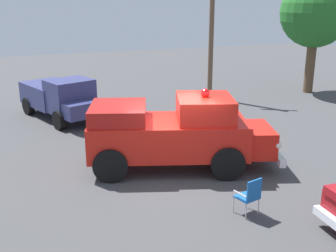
{
  "coord_description": "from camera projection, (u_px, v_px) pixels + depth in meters",
  "views": [
    {
      "loc": [
        -11.05,
        4.45,
        5.28
      ],
      "look_at": [
        0.47,
        0.01,
        1.4
      ],
      "focal_mm": 44.01,
      "sensor_mm": 36.0,
      "label": 1
    }
  ],
  "objects": [
    {
      "name": "ground_plane",
      "position": [
        174.0,
        172.0,
        12.95
      ],
      "size": [
        60.0,
        60.0,
        0.0
      ],
      "primitive_type": "plane",
      "color": "#424244"
    },
    {
      "name": "utility_pole",
      "position": [
        212.0,
        26.0,
        21.31
      ],
      "size": [
        0.97,
        1.52,
        7.42
      ],
      "color": "brown",
      "rests_on": "ground"
    },
    {
      "name": "parked_pickup",
      "position": [
        61.0,
        97.0,
        18.47
      ],
      "size": [
        5.13,
        3.34,
        1.9
      ],
      "color": "black",
      "rests_on": "ground"
    },
    {
      "name": "vintage_fire_truck",
      "position": [
        175.0,
        132.0,
        13.01
      ],
      "size": [
        4.0,
        6.33,
        2.59
      ],
      "color": "black",
      "rests_on": "ground"
    },
    {
      "name": "lawn_chair_near_truck",
      "position": [
        197.0,
        120.0,
        16.41
      ],
      "size": [
        0.69,
        0.69,
        1.02
      ],
      "color": "#B7BABF",
      "rests_on": "ground"
    },
    {
      "name": "spectator_seated",
      "position": [
        196.0,
        118.0,
        16.26
      ],
      "size": [
        0.64,
        0.64,
        1.29
      ],
      "color": "#383842",
      "rests_on": "ground"
    },
    {
      "name": "oak_tree_right",
      "position": [
        316.0,
        13.0,
        22.58
      ],
      "size": [
        3.86,
        3.86,
        6.41
      ],
      "color": "brown",
      "rests_on": "ground"
    },
    {
      "name": "lawn_chair_by_car",
      "position": [
        250.0,
        194.0,
        10.23
      ],
      "size": [
        0.6,
        0.61,
        1.02
      ],
      "color": "#B7BABF",
      "rests_on": "ground"
    }
  ]
}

